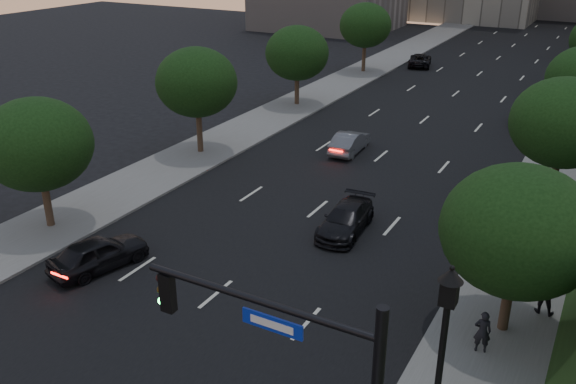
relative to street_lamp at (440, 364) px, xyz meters
The scene contains 19 objects.
ground 10.10m from the street_lamp, 168.82° to the right, with size 160.00×160.00×0.00m, color black.
road_surface 29.81m from the street_lamp, 108.78° to the left, with size 16.00×140.00×0.02m, color black.
sidewalk_right 28.24m from the street_lamp, 88.60° to the left, with size 4.50×140.00×0.15m, color slate.
sidewalk_left 34.49m from the street_lamp, 125.17° to the left, with size 4.50×140.00×0.15m, color slate.
tree_right_a 6.31m from the street_lamp, 83.11° to the left, with size 5.20×5.20×6.24m.
tree_right_b 18.22m from the street_lamp, 87.66° to the left, with size 5.20×5.20×6.74m.
tree_left_a 20.34m from the street_lamp, 168.31° to the left, with size 5.00×5.00×6.34m.
tree_left_b 25.65m from the street_lamp, 140.95° to the left, with size 5.00×5.00×6.71m.
tree_left_c 35.28m from the street_lamp, 124.30° to the left, with size 5.00×5.00×6.34m.
tree_left_d 47.51m from the street_lamp, 114.74° to the left, with size 5.00×5.00×6.71m.
street_lamp is the anchor object (origin of this frame).
sedan_near_left 15.32m from the street_lamp, behind, with size 1.70×4.23×1.44m, color black.
sedan_mid_left 23.97m from the street_lamp, 119.14° to the left, with size 1.44×4.14×1.36m, color slate.
sedan_far_left 51.31m from the street_lamp, 108.05° to the left, with size 2.15×4.66×1.30m, color black.
sedan_near_right 12.97m from the street_lamp, 124.80° to the left, with size 1.80×4.44×1.29m, color black.
sedan_far_right 32.03m from the street_lamp, 95.25° to the left, with size 1.62×4.04×1.38m, color slate.
pedestrian_a 4.75m from the street_lamp, 85.78° to the left, with size 0.56×0.37×1.55m, color black.
pedestrian_b 8.19m from the street_lamp, 77.06° to the left, with size 0.88×0.69×1.82m, color black.
pedestrian_c 10.83m from the street_lamp, 86.28° to the left, with size 1.00×0.42×1.70m, color black.
Camera 1 is at (12.29, -11.39, 13.21)m, focal length 38.00 mm.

